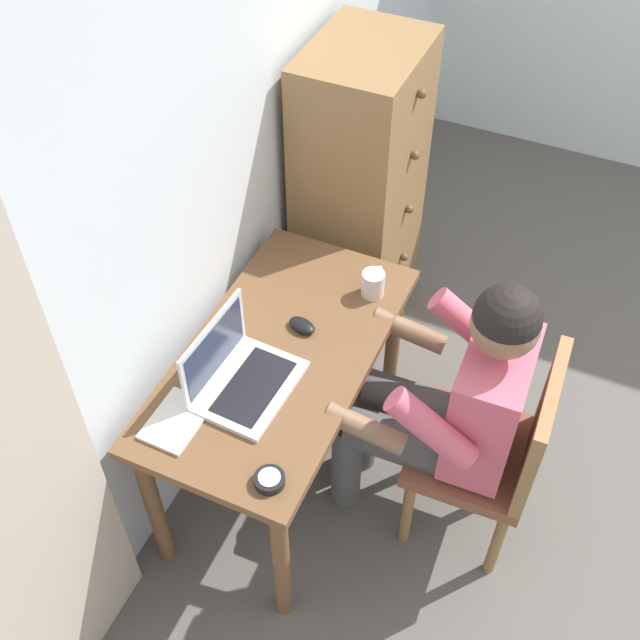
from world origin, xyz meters
name	(u,v)px	position (x,y,z in m)	size (l,w,h in m)	color
wall_back	(235,115)	(0.00, 2.20, 1.25)	(4.80, 0.05, 2.50)	silver
desk	(281,374)	(-0.45, 1.84, 0.60)	(1.11, 0.59, 0.71)	brown
dresser	(360,195)	(0.50, 1.94, 0.65)	(0.54, 0.44, 1.31)	olive
chair	(497,448)	(-0.35, 1.09, 0.48)	(0.43, 0.41, 0.86)	brown
person_seated	(450,398)	(-0.36, 1.28, 0.66)	(0.54, 0.59, 1.18)	#4C4C4C
laptop	(238,374)	(-0.62, 1.89, 0.76)	(0.35, 0.27, 0.24)	silver
computer_mouse	(302,325)	(-0.32, 1.81, 0.73)	(0.06, 0.10, 0.03)	black
desk_clock	(270,480)	(-0.90, 1.65, 0.73)	(0.09, 0.09, 0.03)	black
notebook_pad	(176,421)	(-0.83, 2.00, 0.72)	(0.21, 0.15, 0.01)	silver
coffee_mug	(373,283)	(-0.07, 1.66, 0.76)	(0.12, 0.08, 0.09)	silver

